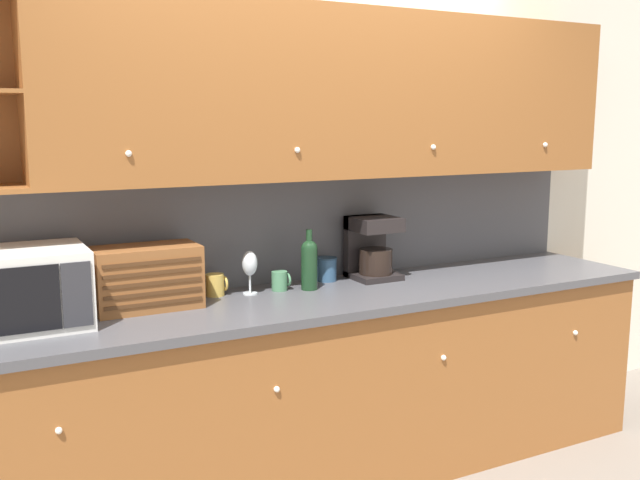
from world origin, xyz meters
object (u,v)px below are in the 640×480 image
(bread_box, at_px, (146,277))
(coffee_maker, at_px, (372,248))
(mug, at_px, (216,285))
(microwave, at_px, (21,289))
(wine_bottle, at_px, (309,262))
(wine_glass, at_px, (250,265))
(mug_blue_second, at_px, (280,281))
(storage_canister, at_px, (327,269))

(bread_box, relative_size, coffee_maker, 1.40)
(mug, bearing_deg, microwave, -170.70)
(mug, bearing_deg, wine_bottle, -11.67)
(bread_box, height_order, wine_glass, bread_box)
(mug_blue_second, relative_size, storage_canister, 0.77)
(bread_box, xyz_separation_m, mug, (0.34, 0.07, -0.09))
(wine_bottle, relative_size, coffee_maker, 0.92)
(microwave, height_order, mug_blue_second, microwave)
(microwave, distance_m, mug, 0.87)
(bread_box, xyz_separation_m, coffee_maker, (1.19, 0.06, 0.02))
(wine_glass, bearing_deg, microwave, -174.70)
(bread_box, height_order, coffee_maker, coffee_maker)
(wine_glass, distance_m, coffee_maker, 0.69)
(storage_canister, bearing_deg, mug_blue_second, -164.99)
(bread_box, bearing_deg, coffee_maker, 3.03)
(mug_blue_second, xyz_separation_m, wine_bottle, (0.13, -0.05, 0.09))
(wine_bottle, distance_m, storage_canister, 0.22)
(microwave, height_order, wine_glass, microwave)
(wine_glass, bearing_deg, storage_canister, 10.28)
(mug, bearing_deg, storage_canister, 3.42)
(microwave, height_order, coffee_maker, coffee_maker)
(mug_blue_second, height_order, storage_canister, storage_canister)
(wine_glass, bearing_deg, mug, 163.30)
(wine_bottle, relative_size, storage_canister, 2.44)
(mug_blue_second, bearing_deg, storage_canister, 15.01)
(microwave, height_order, wine_bottle, microwave)
(wine_glass, xyz_separation_m, wine_bottle, (0.29, -0.05, -0.01))
(bread_box, distance_m, coffee_maker, 1.19)
(mug, distance_m, wine_glass, 0.18)
(bread_box, xyz_separation_m, mug_blue_second, (0.65, 0.03, -0.09))
(wine_bottle, xyz_separation_m, storage_canister, (0.16, 0.13, -0.07))
(mug, height_order, wine_bottle, wine_bottle)
(mug_blue_second, bearing_deg, microwave, -175.28)
(wine_bottle, bearing_deg, storage_canister, 38.04)
(microwave, relative_size, mug_blue_second, 5.32)
(wine_bottle, xyz_separation_m, coffee_maker, (0.40, 0.08, 0.03))
(storage_canister, xyz_separation_m, coffee_maker, (0.24, -0.05, 0.10))
(wine_glass, bearing_deg, coffee_maker, 2.83)
(mug_blue_second, bearing_deg, wine_glass, -178.97)
(wine_bottle, bearing_deg, mug, 168.33)
(coffee_maker, bearing_deg, microwave, -175.71)
(microwave, xyz_separation_m, mug, (0.85, 0.14, -0.10))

